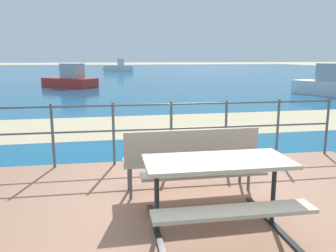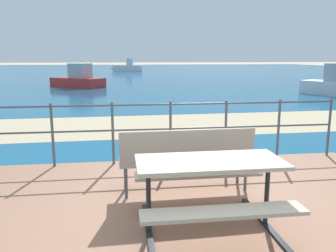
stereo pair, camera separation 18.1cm
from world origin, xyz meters
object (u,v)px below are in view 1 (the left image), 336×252
(park_bench, at_px, (191,154))
(boat_near, at_px, (118,67))
(picnic_table, at_px, (217,178))
(boat_far, at_px, (70,79))

(park_bench, height_order, boat_near, boat_near)
(picnic_table, bearing_deg, boat_far, 100.65)
(park_bench, distance_m, boat_far, 18.47)
(picnic_table, xyz_separation_m, boat_near, (0.08, 42.60, -0.10))
(park_bench, height_order, boat_far, boat_far)
(boat_far, bearing_deg, boat_near, -60.56)
(boat_near, relative_size, boat_far, 1.17)
(picnic_table, relative_size, park_bench, 0.85)
(picnic_table, distance_m, boat_near, 42.60)
(park_bench, bearing_deg, boat_near, -91.42)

